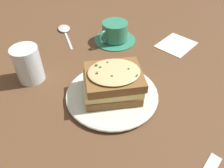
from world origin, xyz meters
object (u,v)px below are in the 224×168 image
Objects in this scene: teacup_with_saucer at (115,33)px; spoon at (64,30)px; sandwich at (113,82)px; dinner_plate at (112,94)px; napkin at (176,44)px; water_glass at (28,64)px.

teacup_with_saucer reaches higher than spoon.
sandwich is 0.40m from spoon.
sandwich is at bearing 142.19° from dinner_plate.
sandwich is 0.34m from napkin.
napkin is at bearing 125.12° from teacup_with_saucer.
teacup_with_saucer is 0.93× the size of spoon.
water_glass reaches higher than spoon.
teacup_with_saucer reaches higher than napkin.
spoon is at bearing -66.86° from napkin.
teacup_with_saucer is at bearing -144.47° from sandwich.
sandwich is 1.80× the size of water_glass.
napkin is (-0.11, 0.19, -0.03)m from teacup_with_saucer.
napkin is (-0.16, 0.38, -0.00)m from spoon.
sandwich is 0.28m from teacup_with_saucer.
teacup_with_saucer is 1.21× the size of napkin.
dinner_plate is 1.48× the size of spoon.
dinner_plate is 1.91× the size of napkin.
water_glass reaches higher than teacup_with_saucer.
spoon reaches higher than napkin.
sandwich is at bearing -81.81° from spoon.
spoon is (0.06, -0.20, -0.03)m from teacup_with_saucer.
napkin is at bearing 175.21° from sandwich.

